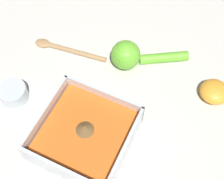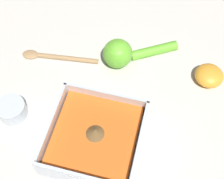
% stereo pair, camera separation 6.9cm
% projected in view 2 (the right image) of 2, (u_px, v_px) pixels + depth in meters
% --- Properties ---
extents(ground_plane, '(4.00, 4.00, 0.00)m').
position_uv_depth(ground_plane, '(101.00, 144.00, 0.66)').
color(ground_plane, beige).
extents(square_dish, '(0.18, 0.18, 0.07)m').
position_uv_depth(square_dish, '(95.00, 140.00, 0.64)').
color(square_dish, silver).
rests_on(square_dish, ground_plane).
extents(spice_bowl, '(0.06, 0.06, 0.04)m').
position_uv_depth(spice_bowl, '(12.00, 110.00, 0.68)').
color(spice_bowl, silver).
rests_on(spice_bowl, ground_plane).
extents(lemon_squeezer, '(0.17, 0.13, 0.07)m').
position_uv_depth(lemon_squeezer, '(124.00, 53.00, 0.75)').
color(lemon_squeezer, '#6BC633').
rests_on(lemon_squeezer, ground_plane).
extents(lemon_half, '(0.07, 0.07, 0.04)m').
position_uv_depth(lemon_half, '(209.00, 76.00, 0.73)').
color(lemon_half, orange).
rests_on(lemon_half, ground_plane).
extents(wooden_spoon, '(0.19, 0.04, 0.01)m').
position_uv_depth(wooden_spoon, '(55.00, 57.00, 0.77)').
color(wooden_spoon, tan).
rests_on(wooden_spoon, ground_plane).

